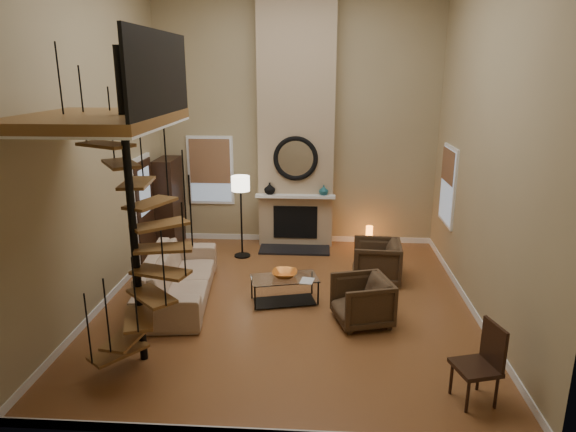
# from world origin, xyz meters

# --- Properties ---
(ground) EXTENTS (6.00, 6.50, 0.01)m
(ground) POSITION_xyz_m (0.00, 0.00, -0.01)
(ground) COLOR #9F6233
(ground) RESTS_ON ground
(back_wall) EXTENTS (6.00, 0.02, 5.50)m
(back_wall) POSITION_xyz_m (0.00, 3.25, 2.75)
(back_wall) COLOR tan
(back_wall) RESTS_ON ground
(front_wall) EXTENTS (6.00, 0.02, 5.50)m
(front_wall) POSITION_xyz_m (0.00, -3.25, 2.75)
(front_wall) COLOR tan
(front_wall) RESTS_ON ground
(left_wall) EXTENTS (0.02, 6.50, 5.50)m
(left_wall) POSITION_xyz_m (-3.00, 0.00, 2.75)
(left_wall) COLOR tan
(left_wall) RESTS_ON ground
(right_wall) EXTENTS (0.02, 6.50, 5.50)m
(right_wall) POSITION_xyz_m (3.00, 0.00, 2.75)
(right_wall) COLOR tan
(right_wall) RESTS_ON ground
(baseboard_back) EXTENTS (6.00, 0.02, 0.12)m
(baseboard_back) POSITION_xyz_m (0.00, 3.24, 0.06)
(baseboard_back) COLOR white
(baseboard_back) RESTS_ON ground
(baseboard_left) EXTENTS (0.02, 6.50, 0.12)m
(baseboard_left) POSITION_xyz_m (-2.99, 0.00, 0.06)
(baseboard_left) COLOR white
(baseboard_left) RESTS_ON ground
(baseboard_right) EXTENTS (0.02, 6.50, 0.12)m
(baseboard_right) POSITION_xyz_m (2.99, 0.00, 0.06)
(baseboard_right) COLOR white
(baseboard_right) RESTS_ON ground
(chimney_breast) EXTENTS (1.60, 0.38, 5.50)m
(chimney_breast) POSITION_xyz_m (0.00, 3.06, 2.75)
(chimney_breast) COLOR tan
(chimney_breast) RESTS_ON ground
(hearth) EXTENTS (1.50, 0.60, 0.04)m
(hearth) POSITION_xyz_m (0.00, 2.57, 0.02)
(hearth) COLOR black
(hearth) RESTS_ON ground
(firebox) EXTENTS (0.95, 0.02, 0.72)m
(firebox) POSITION_xyz_m (0.00, 2.86, 0.55)
(firebox) COLOR black
(firebox) RESTS_ON chimney_breast
(mantel) EXTENTS (1.70, 0.18, 0.06)m
(mantel) POSITION_xyz_m (0.00, 2.78, 1.15)
(mantel) COLOR white
(mantel) RESTS_ON chimney_breast
(mirror_frame) EXTENTS (0.94, 0.10, 0.94)m
(mirror_frame) POSITION_xyz_m (0.00, 2.84, 1.95)
(mirror_frame) COLOR black
(mirror_frame) RESTS_ON chimney_breast
(mirror_disc) EXTENTS (0.80, 0.01, 0.80)m
(mirror_disc) POSITION_xyz_m (0.00, 2.85, 1.95)
(mirror_disc) COLOR white
(mirror_disc) RESTS_ON chimney_breast
(vase_left) EXTENTS (0.24, 0.24, 0.25)m
(vase_left) POSITION_xyz_m (-0.55, 2.82, 1.30)
(vase_left) COLOR black
(vase_left) RESTS_ON mantel
(vase_right) EXTENTS (0.20, 0.20, 0.21)m
(vase_right) POSITION_xyz_m (0.60, 2.82, 1.28)
(vase_right) COLOR #184E56
(vase_right) RESTS_ON mantel
(window_back) EXTENTS (1.02, 0.06, 1.52)m
(window_back) POSITION_xyz_m (-1.90, 3.22, 1.62)
(window_back) COLOR white
(window_back) RESTS_ON back_wall
(window_right) EXTENTS (0.06, 1.02, 1.52)m
(window_right) POSITION_xyz_m (2.97, 2.00, 1.63)
(window_right) COLOR white
(window_right) RESTS_ON right_wall
(entry_door) EXTENTS (0.10, 1.05, 2.16)m
(entry_door) POSITION_xyz_m (-2.95, 1.80, 1.05)
(entry_door) COLOR white
(entry_door) RESTS_ON ground
(loft) EXTENTS (1.70, 2.20, 1.09)m
(loft) POSITION_xyz_m (-2.04, -1.80, 3.24)
(loft) COLOR brown
(loft) RESTS_ON left_wall
(spiral_stair) EXTENTS (1.47, 1.47, 4.06)m
(spiral_stair) POSITION_xyz_m (-1.78, -1.79, 1.78)
(spiral_stair) COLOR black
(spiral_stair) RESTS_ON ground
(hutch) EXTENTS (0.41, 0.87, 1.95)m
(hutch) POSITION_xyz_m (-2.75, 2.81, 0.95)
(hutch) COLOR black
(hutch) RESTS_ON ground
(sofa) EXTENTS (1.29, 2.71, 0.76)m
(sofa) POSITION_xyz_m (-1.84, 0.09, 0.40)
(sofa) COLOR tan
(sofa) RESTS_ON ground
(armchair_near) EXTENTS (0.92, 0.89, 0.79)m
(armchair_near) POSITION_xyz_m (1.66, 1.10, 0.35)
(armchair_near) COLOR #44301F
(armchair_near) RESTS_ON ground
(armchair_far) EXTENTS (1.00, 0.99, 0.74)m
(armchair_far) POSITION_xyz_m (1.27, -0.56, 0.35)
(armchair_far) COLOR #44301F
(armchair_far) RESTS_ON ground
(coffee_table) EXTENTS (1.19, 0.80, 0.43)m
(coffee_table) POSITION_xyz_m (-0.03, 0.02, 0.28)
(coffee_table) COLOR silver
(coffee_table) RESTS_ON ground
(bowl) EXTENTS (0.42, 0.42, 0.10)m
(bowl) POSITION_xyz_m (-0.03, 0.07, 0.50)
(bowl) COLOR orange
(bowl) RESTS_ON coffee_table
(book) EXTENTS (0.25, 0.31, 0.03)m
(book) POSITION_xyz_m (0.32, -0.13, 0.46)
(book) COLOR gray
(book) RESTS_ON coffee_table
(floor_lamp) EXTENTS (0.37, 0.37, 1.70)m
(floor_lamp) POSITION_xyz_m (-1.07, 2.16, 1.41)
(floor_lamp) COLOR black
(floor_lamp) RESTS_ON ground
(accent_lamp) EXTENTS (0.15, 0.15, 0.52)m
(accent_lamp) POSITION_xyz_m (1.60, 2.80, 0.25)
(accent_lamp) COLOR orange
(accent_lamp) RESTS_ON ground
(side_chair) EXTENTS (0.57, 0.57, 0.98)m
(side_chair) POSITION_xyz_m (2.44, -2.42, 0.53)
(side_chair) COLOR black
(side_chair) RESTS_ON ground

